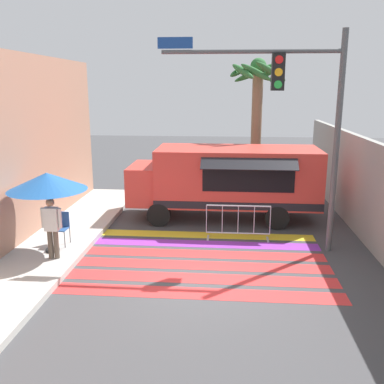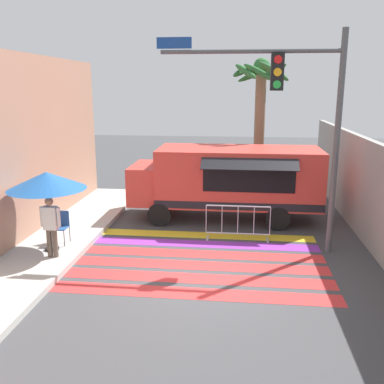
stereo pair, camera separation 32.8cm
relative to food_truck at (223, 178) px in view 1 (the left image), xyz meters
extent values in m
plane|color=#424244|center=(-0.42, -4.77, -1.43)|extent=(60.00, 60.00, 0.00)
cube|color=gray|center=(4.20, -1.77, 0.04)|extent=(0.20, 16.00, 2.93)
cube|color=red|center=(-0.42, -5.59, -1.42)|extent=(6.40, 0.56, 0.01)
cube|color=red|center=(-0.42, -4.83, -1.42)|extent=(6.40, 0.56, 0.01)
cube|color=red|center=(-0.42, -4.07, -1.42)|extent=(6.40, 0.56, 0.01)
cube|color=red|center=(-0.42, -3.31, -1.42)|extent=(6.40, 0.56, 0.01)
cube|color=purple|center=(-0.42, -2.55, -1.42)|extent=(6.40, 0.56, 0.01)
cube|color=yellow|center=(-0.42, -1.79, -1.42)|extent=(6.40, 0.56, 0.01)
cube|color=#D13D33|center=(0.48, 0.01, 0.07)|extent=(5.34, 2.25, 1.85)
cube|color=#D13D33|center=(-2.18, 0.01, -0.23)|extent=(1.88, 2.07, 1.25)
cube|color=#1E232D|center=(-3.08, 0.01, 0.08)|extent=(0.06, 1.80, 0.48)
cube|color=black|center=(0.80, -1.14, 0.21)|extent=(2.83, 0.03, 0.83)
cube|color=black|center=(0.80, -1.34, 0.71)|extent=(2.93, 0.43, 0.31)
cube|color=black|center=(0.48, -1.13, -0.67)|extent=(5.34, 0.01, 0.24)
cylinder|color=black|center=(-2.03, -1.03, -1.05)|extent=(0.76, 0.22, 0.76)
cylinder|color=black|center=(-2.03, 1.04, -1.05)|extent=(0.76, 0.22, 0.76)
cylinder|color=black|center=(1.74, -1.03, -1.05)|extent=(0.76, 0.22, 0.76)
cylinder|color=black|center=(1.74, 1.04, -1.05)|extent=(0.76, 0.22, 0.76)
cylinder|color=#515456|center=(2.97, -2.73, 1.47)|extent=(0.16, 0.16, 5.80)
cylinder|color=#515456|center=(0.69, -2.73, 3.83)|extent=(4.56, 0.11, 0.11)
cube|color=black|center=(1.38, -2.76, 3.32)|extent=(0.32, 0.28, 0.90)
cylinder|color=red|center=(1.38, -2.90, 3.62)|extent=(0.20, 0.02, 0.20)
cylinder|color=#F2A519|center=(1.38, -2.90, 3.32)|extent=(0.20, 0.02, 0.20)
cylinder|color=green|center=(1.38, -2.90, 3.02)|extent=(0.20, 0.02, 0.20)
cube|color=navy|center=(-1.24, -2.75, 4.05)|extent=(0.90, 0.02, 0.28)
cylinder|color=black|center=(-4.43, -3.81, -1.25)|extent=(0.36, 0.36, 0.06)
cylinder|color=#B2B2B7|center=(-4.43, -3.81, -0.22)|extent=(0.04, 0.04, 2.12)
cone|color=#1E59A5|center=(-4.43, -3.81, 0.62)|extent=(2.01, 2.01, 0.45)
cylinder|color=#4C4C51|center=(-4.58, -3.55, -1.05)|extent=(0.02, 0.02, 0.45)
cylinder|color=#4C4C51|center=(-4.19, -3.55, -1.05)|extent=(0.02, 0.02, 0.45)
cylinder|color=#4C4C51|center=(-4.58, -3.15, -1.05)|extent=(0.02, 0.02, 0.45)
cylinder|color=#4C4C51|center=(-4.19, -3.15, -1.05)|extent=(0.02, 0.02, 0.45)
cube|color=#2D5999|center=(-4.39, -3.35, -0.81)|extent=(0.42, 0.42, 0.03)
cube|color=#2D5999|center=(-4.39, -3.16, -0.59)|extent=(0.42, 0.03, 0.42)
cylinder|color=brown|center=(-4.27, -4.27, -0.91)|extent=(0.13, 0.13, 0.74)
cylinder|color=brown|center=(-4.12, -4.27, -0.91)|extent=(0.13, 0.13, 0.74)
cube|color=silver|center=(-4.19, -4.27, -0.24)|extent=(0.34, 0.20, 0.60)
cylinder|color=silver|center=(-4.41, -4.27, -0.21)|extent=(0.09, 0.09, 0.51)
cylinder|color=silver|center=(-3.97, -4.27, -0.21)|extent=(0.09, 0.09, 0.51)
sphere|color=#9E7051|center=(-4.19, -4.27, 0.19)|extent=(0.21, 0.21, 0.21)
cylinder|color=#B7BABF|center=(0.50, -2.06, -0.40)|extent=(1.86, 0.04, 0.04)
cylinder|color=#B7BABF|center=(0.50, -2.06, -1.24)|extent=(1.86, 0.04, 0.04)
cylinder|color=#B7BABF|center=(-0.44, -2.06, -0.82)|extent=(0.02, 0.02, 0.84)
cylinder|color=#B7BABF|center=(0.03, -2.06, -0.82)|extent=(0.02, 0.02, 0.84)
cylinder|color=#B7BABF|center=(0.50, -2.06, -0.82)|extent=(0.02, 0.02, 0.84)
cylinder|color=#B7BABF|center=(0.96, -2.06, -0.82)|extent=(0.02, 0.02, 0.84)
cylinder|color=#B7BABF|center=(1.43, -2.06, -0.82)|extent=(0.02, 0.02, 0.84)
cube|color=#B7BABF|center=(-0.39, -2.06, -1.41)|extent=(0.06, 0.44, 0.03)
cube|color=#B7BABF|center=(1.38, -2.06, -1.41)|extent=(0.06, 0.44, 0.03)
cylinder|color=#7A664C|center=(1.23, 2.65, 1.07)|extent=(0.40, 0.40, 5.00)
sphere|color=#2D6B33|center=(1.23, 2.65, 3.72)|extent=(0.60, 0.60, 0.60)
ellipsoid|color=#2D6B33|center=(1.89, 2.78, 3.48)|extent=(0.49, 1.33, 0.84)
ellipsoid|color=#2D6B33|center=(1.64, 3.21, 3.50)|extent=(1.24, 1.00, 0.79)
ellipsoid|color=#2D6B33|center=(1.16, 3.52, 3.51)|extent=(1.71, 0.37, 0.89)
ellipsoid|color=#2D6B33|center=(0.53, 3.00, 3.56)|extent=(0.92, 1.50, 0.65)
ellipsoid|color=#2D6B33|center=(0.63, 2.26, 3.52)|extent=(0.97, 1.31, 0.74)
ellipsoid|color=#2D6B33|center=(1.11, 2.05, 3.48)|extent=(1.23, 0.48, 0.78)
ellipsoid|color=#2D6B33|center=(1.65, 2.03, 3.50)|extent=(1.34, 1.03, 0.83)
camera|label=1|loc=(0.15, -14.10, 2.95)|focal=40.00mm
camera|label=2|loc=(0.48, -14.07, 2.95)|focal=40.00mm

